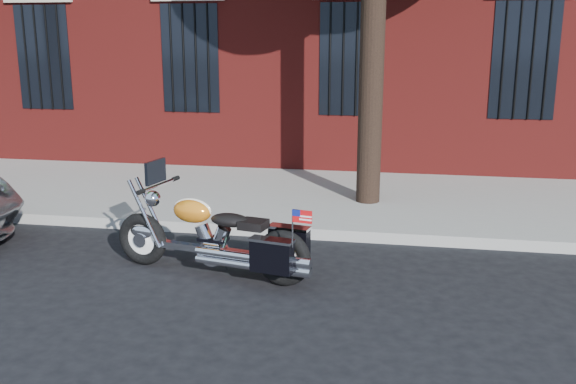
# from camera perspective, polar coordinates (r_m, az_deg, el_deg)

# --- Properties ---
(ground) EXTENTS (120.00, 120.00, 0.00)m
(ground) POSITION_cam_1_polar(r_m,az_deg,el_deg) (7.27, 1.74, -7.47)
(ground) COLOR black
(ground) RESTS_ON ground
(curb) EXTENTS (40.00, 0.16, 0.15)m
(curb) POSITION_cam_1_polar(r_m,az_deg,el_deg) (8.54, 3.12, -3.68)
(curb) COLOR gray
(curb) RESTS_ON ground
(sidewalk) EXTENTS (40.00, 3.60, 0.15)m
(sidewalk) POSITION_cam_1_polar(r_m,az_deg,el_deg) (10.34, 4.42, -0.59)
(sidewalk) COLOR gray
(sidewalk) RESTS_ON ground
(motorcycle) EXTENTS (2.42, 1.03, 1.27)m
(motorcycle) POSITION_cam_1_polar(r_m,az_deg,el_deg) (7.15, -6.12, -4.28)
(motorcycle) COLOR black
(motorcycle) RESTS_ON ground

